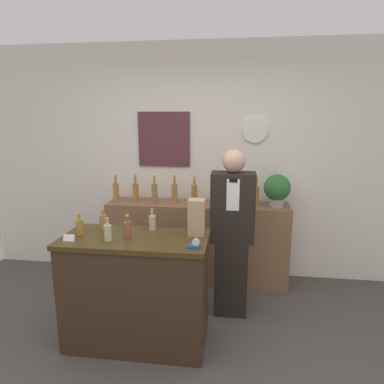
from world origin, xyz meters
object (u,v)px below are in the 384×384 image
(shopkeeper, at_px, (232,235))
(tape_dispenser, at_px, (195,245))
(paper_bag, at_px, (196,217))
(potted_plant, at_px, (277,189))

(shopkeeper, bearing_deg, tape_dispenser, -109.88)
(shopkeeper, relative_size, tape_dispenser, 17.71)
(paper_bag, bearing_deg, potted_plant, 54.42)
(potted_plant, bearing_deg, shopkeeper, -126.97)
(shopkeeper, distance_m, tape_dispenser, 0.79)
(paper_bag, distance_m, tape_dispenser, 0.32)
(shopkeeper, height_order, tape_dispenser, shopkeeper)
(potted_plant, height_order, tape_dispenser, potted_plant)
(potted_plant, relative_size, paper_bag, 1.21)
(shopkeeper, height_order, potted_plant, shopkeeper)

